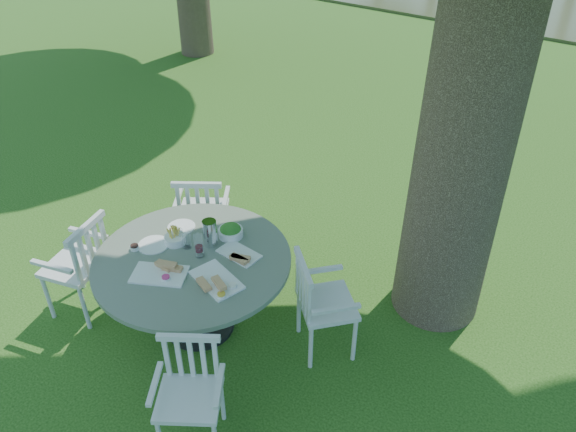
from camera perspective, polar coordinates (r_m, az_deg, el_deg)
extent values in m
plane|color=#173D0C|center=(4.91, -1.37, -9.27)|extent=(140.00, 140.00, 0.00)
cylinder|color=black|center=(4.80, -8.88, -10.80)|extent=(0.56, 0.56, 0.04)
cylinder|color=black|center=(4.56, -9.27, -7.79)|extent=(0.12, 0.12, 0.65)
cylinder|color=slate|center=(4.34, -9.68, -4.45)|extent=(1.51, 1.51, 0.04)
cylinder|color=silver|center=(4.39, 6.76, -12.39)|extent=(0.03, 0.03, 0.43)
cylinder|color=silver|center=(4.64, 5.27, -9.05)|extent=(0.03, 0.03, 0.43)
cylinder|color=silver|center=(4.31, 2.32, -13.19)|extent=(0.03, 0.03, 0.43)
cylinder|color=silver|center=(4.56, 1.10, -9.74)|extent=(0.03, 0.03, 0.43)
cube|color=silver|center=(4.31, 3.98, -8.89)|extent=(0.59, 0.59, 0.04)
cube|color=silver|center=(4.13, 1.54, -7.30)|extent=(0.35, 0.32, 0.44)
cylinder|color=silver|center=(5.57, -6.17, -0.50)|extent=(0.03, 0.03, 0.43)
cylinder|color=silver|center=(5.63, -10.04, -0.44)|extent=(0.03, 0.03, 0.43)
cylinder|color=silver|center=(5.29, -6.59, -2.66)|extent=(0.03, 0.03, 0.43)
cylinder|color=silver|center=(5.36, -10.66, -2.57)|extent=(0.03, 0.03, 0.43)
cube|color=silver|center=(5.32, -8.58, 0.53)|extent=(0.59, 0.58, 0.04)
cube|color=silver|center=(5.06, -9.10, 1.19)|extent=(0.39, 0.28, 0.44)
cylinder|color=silver|center=(5.29, -20.51, -4.95)|extent=(0.04, 0.04, 0.45)
cylinder|color=silver|center=(5.08, -23.20, -7.59)|extent=(0.04, 0.04, 0.45)
cylinder|color=silver|center=(5.09, -17.32, -5.94)|extent=(0.04, 0.04, 0.45)
cylinder|color=silver|center=(4.87, -19.97, -8.75)|extent=(0.04, 0.04, 0.45)
cube|color=silver|center=(4.92, -20.82, -4.63)|extent=(0.53, 0.55, 0.04)
cube|color=silver|center=(4.69, -19.43, -3.23)|extent=(0.16, 0.45, 0.46)
cylinder|color=silver|center=(4.11, -11.81, -17.71)|extent=(0.03, 0.03, 0.40)
cylinder|color=silver|center=(4.05, -6.71, -18.10)|extent=(0.03, 0.03, 0.40)
cube|color=silver|center=(3.82, -10.02, -17.83)|extent=(0.54, 0.53, 0.04)
cube|color=silver|center=(3.78, -9.81, -14.01)|extent=(0.36, 0.25, 0.41)
cube|color=white|center=(4.22, -12.93, -5.80)|extent=(0.46, 0.40, 0.01)
cube|color=white|center=(4.10, -7.26, -6.45)|extent=(0.45, 0.34, 0.02)
cube|color=white|center=(4.31, -4.99, -3.82)|extent=(0.34, 0.21, 0.01)
cylinder|color=white|center=(4.51, -13.50, -2.86)|extent=(0.24, 0.24, 0.01)
cylinder|color=white|center=(4.66, -10.78, -1.12)|extent=(0.23, 0.23, 0.01)
cylinder|color=white|center=(4.48, -11.38, -2.35)|extent=(0.17, 0.17, 0.07)
cylinder|color=white|center=(4.49, -5.85, -1.69)|extent=(0.20, 0.20, 0.07)
cylinder|color=silver|center=(4.38, -7.93, -1.71)|extent=(0.11, 0.11, 0.22)
cylinder|color=white|center=(4.28, -9.06, -2.99)|extent=(0.07, 0.07, 0.19)
cylinder|color=white|center=(4.40, -10.23, -2.51)|extent=(0.07, 0.07, 0.12)
cylinder|color=white|center=(4.48, -11.02, -1.95)|extent=(0.07, 0.07, 0.12)
cylinder|color=white|center=(4.15, -12.29, -6.27)|extent=(0.07, 0.07, 0.03)
cylinder|color=white|center=(3.96, -6.78, -8.08)|extent=(0.07, 0.07, 0.03)
cylinder|color=white|center=(4.02, -5.64, -7.15)|extent=(0.06, 0.06, 0.03)
cylinder|color=white|center=(4.50, -15.31, -3.13)|extent=(0.07, 0.07, 0.03)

